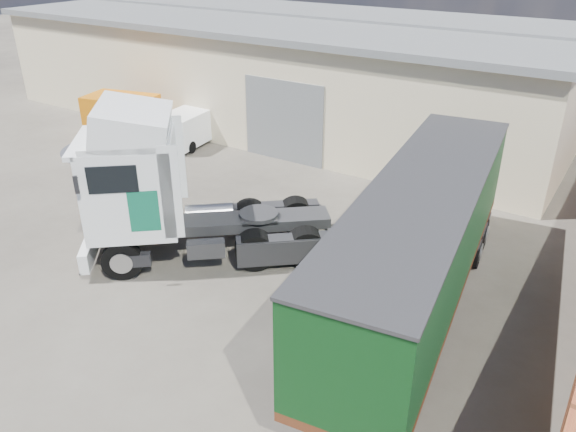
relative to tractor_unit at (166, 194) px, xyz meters
The scene contains 7 objects.
ground 2.38m from the tractor_unit, 71.29° to the right, with size 120.00×120.00×0.00m, color black.
warehouse 15.96m from the tractor_unit, 110.68° to the left, with size 30.60×12.60×5.42m.
tractor_unit is the anchor object (origin of this frame).
box_trailer 7.71m from the tractor_unit, ahead, with size 3.95×11.81×3.85m.
panel_van 10.77m from the tractor_unit, 128.21° to the left, with size 2.12×4.19×1.64m.
orange_skip 12.02m from the tractor_unit, 144.61° to the left, with size 3.95×2.99×2.20m.
gravel_heap 10.95m from the tractor_unit, 151.54° to the left, with size 5.52×5.52×0.91m.
Camera 1 is at (11.16, -9.87, 9.15)m, focal length 35.00 mm.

